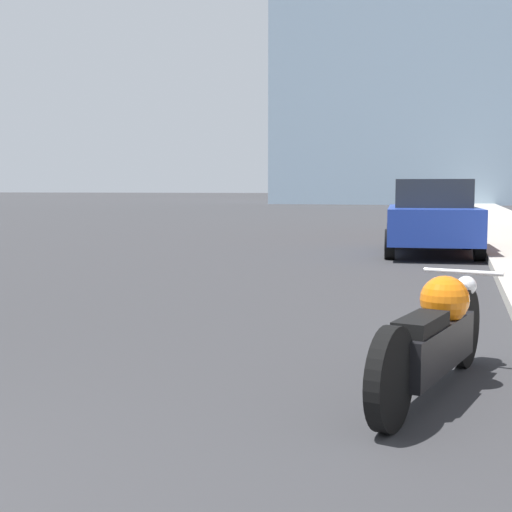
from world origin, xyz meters
name	(u,v)px	position (x,y,z in m)	size (l,w,h in m)	color
sidewalk	(490,213)	(5.23, 40.00, 0.07)	(2.50, 240.00, 0.15)	#9E998E
motorcycle	(435,336)	(3.24, 3.59, 0.40)	(0.85, 2.36, 0.81)	black
parked_car_blue	(432,217)	(2.86, 14.45, 0.81)	(2.19, 4.40, 1.62)	#1E3899
parked_car_white	(440,205)	(2.82, 25.79, 0.83)	(1.99, 4.07, 1.66)	silver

